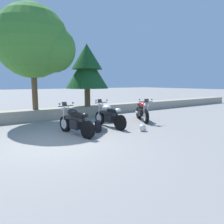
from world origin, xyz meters
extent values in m
plane|color=gray|center=(0.00, 0.00, 0.00)|extent=(120.00, 120.00, 0.00)
cube|color=#A89E89|center=(0.00, 4.80, 0.28)|extent=(36.00, 0.80, 0.55)
cylinder|color=black|center=(0.91, 1.46, 0.31)|extent=(0.25, 0.63, 0.62)
cylinder|color=black|center=(1.16, 0.04, 0.31)|extent=(0.29, 0.64, 0.62)
cylinder|color=silver|center=(0.91, 1.46, 0.31)|extent=(0.22, 0.41, 0.38)
cube|color=black|center=(1.04, 0.70, 0.41)|extent=(0.40, 0.53, 0.34)
cube|color=#2D2D30|center=(1.02, 0.80, 0.61)|extent=(0.33, 1.11, 0.12)
ellipsoid|color=black|center=(1.00, 0.94, 0.83)|extent=(0.43, 0.57, 0.26)
cube|color=black|center=(1.08, 0.47, 0.77)|extent=(0.35, 0.60, 0.12)
ellipsoid|color=black|center=(1.13, 0.18, 0.81)|extent=(0.27, 0.31, 0.16)
cylinder|color=#2D2D30|center=(0.92, 1.38, 1.03)|extent=(0.66, 0.15, 0.04)
sphere|color=silver|center=(0.83, 1.50, 0.89)|extent=(0.13, 0.13, 0.13)
sphere|color=silver|center=(0.97, 1.53, 0.89)|extent=(0.13, 0.13, 0.13)
cube|color=#26282D|center=(0.90, 1.48, 1.09)|extent=(0.21, 0.13, 0.18)
cylinder|color=silver|center=(1.27, 0.30, 0.36)|extent=(0.17, 0.39, 0.11)
cylinder|color=silver|center=(0.83, 1.40, 0.67)|extent=(0.07, 0.17, 0.73)
cylinder|color=silver|center=(1.00, 1.43, 0.67)|extent=(0.07, 0.17, 0.73)
sphere|color=#2D2D30|center=(0.63, 1.29, 1.13)|extent=(0.07, 0.07, 0.07)
sphere|color=#2D2D30|center=(1.22, 1.39, 1.13)|extent=(0.07, 0.07, 0.07)
cylinder|color=black|center=(2.77, 1.89, 0.31)|extent=(0.18, 0.63, 0.62)
cylinder|color=black|center=(2.86, 0.45, 0.31)|extent=(0.22, 0.63, 0.62)
cylinder|color=silver|center=(2.77, 1.89, 0.31)|extent=(0.18, 0.39, 0.38)
cube|color=black|center=(2.82, 1.12, 0.41)|extent=(0.35, 0.50, 0.34)
cube|color=#2D2D30|center=(2.81, 1.22, 0.61)|extent=(0.21, 1.11, 0.12)
ellipsoid|color=white|center=(2.81, 1.37, 0.83)|extent=(0.37, 0.54, 0.26)
cube|color=black|center=(2.83, 0.89, 0.77)|extent=(0.29, 0.57, 0.12)
ellipsoid|color=white|center=(2.85, 0.59, 0.81)|extent=(0.24, 0.29, 0.16)
cylinder|color=#2D2D30|center=(2.78, 1.81, 1.03)|extent=(0.66, 0.08, 0.04)
sphere|color=silver|center=(2.70, 1.94, 0.89)|extent=(0.13, 0.13, 0.13)
sphere|color=silver|center=(2.84, 1.95, 0.89)|extent=(0.13, 0.13, 0.13)
cube|color=#26282D|center=(2.77, 1.91, 1.09)|extent=(0.21, 0.11, 0.18)
cylinder|color=silver|center=(3.01, 0.70, 0.36)|extent=(0.13, 0.39, 0.11)
cylinder|color=silver|center=(2.69, 1.84, 0.67)|extent=(0.05, 0.17, 0.73)
cylinder|color=silver|center=(2.87, 1.85, 0.67)|extent=(0.05, 0.17, 0.73)
sphere|color=#2D2D30|center=(2.48, 1.75, 1.13)|extent=(0.07, 0.07, 0.07)
sphere|color=#2D2D30|center=(3.08, 1.79, 1.13)|extent=(0.07, 0.07, 0.07)
cylinder|color=black|center=(4.72, 0.90, 0.31)|extent=(0.42, 0.61, 0.62)
cylinder|color=black|center=(5.40, 2.17, 0.31)|extent=(0.45, 0.63, 0.62)
cylinder|color=silver|center=(4.72, 0.90, 0.31)|extent=(0.32, 0.41, 0.38)
cube|color=black|center=(5.08, 1.58, 0.41)|extent=(0.51, 0.57, 0.34)
cube|color=#2D2D30|center=(5.03, 1.49, 0.61)|extent=(0.64, 1.04, 0.12)
ellipsoid|color=red|center=(4.96, 1.36, 0.83)|extent=(0.55, 0.62, 0.26)
cube|color=black|center=(5.19, 1.78, 0.77)|extent=(0.49, 0.62, 0.12)
ellipsoid|color=red|center=(5.33, 2.05, 0.81)|extent=(0.33, 0.35, 0.16)
cylinder|color=#2D2D30|center=(4.76, 0.97, 1.03)|extent=(0.60, 0.34, 0.04)
sphere|color=silver|center=(4.75, 0.81, 0.89)|extent=(0.13, 0.13, 0.13)
sphere|color=silver|center=(4.63, 0.88, 0.89)|extent=(0.13, 0.13, 0.13)
cube|color=#26282D|center=(4.71, 0.88, 1.09)|extent=(0.22, 0.18, 0.18)
cylinder|color=silver|center=(5.14, 2.03, 0.36)|extent=(0.28, 0.39, 0.11)
cylinder|color=silver|center=(4.82, 0.89, 0.67)|extent=(0.12, 0.16, 0.73)
cylinder|color=silver|center=(4.66, 0.98, 0.67)|extent=(0.12, 0.16, 0.73)
sphere|color=#2D2D30|center=(5.04, 0.86, 1.13)|extent=(0.07, 0.07, 0.07)
sphere|color=#2D2D30|center=(4.51, 1.15, 1.13)|extent=(0.07, 0.07, 0.07)
cube|color=black|center=(1.92, 0.64, 0.22)|extent=(0.31, 0.35, 0.44)
cube|color=black|center=(2.02, 0.58, 0.18)|extent=(0.17, 0.23, 0.24)
ellipsoid|color=black|center=(1.92, 0.64, 0.43)|extent=(0.30, 0.33, 0.08)
cube|color=black|center=(1.88, 0.77, 0.24)|extent=(0.05, 0.06, 0.37)
cube|color=black|center=(1.79, 0.63, 0.24)|extent=(0.05, 0.06, 0.37)
sphere|color=silver|center=(3.50, -0.19, 0.14)|extent=(0.28, 0.28, 0.28)
ellipsoid|color=black|center=(3.50, -0.27, 0.15)|extent=(0.23, 0.06, 0.12)
cube|color=silver|center=(3.50, -0.27, 0.07)|extent=(0.20, 0.08, 0.08)
cylinder|color=brown|center=(0.61, 4.78, 1.57)|extent=(0.28, 0.28, 2.05)
sphere|color=#428433|center=(0.61, 4.78, 3.95)|extent=(3.60, 3.60, 3.60)
sphere|color=#428433|center=(1.42, 4.24, 3.59)|extent=(2.34, 2.34, 2.34)
cylinder|color=brown|center=(3.52, 4.57, 1.25)|extent=(0.33, 0.33, 1.40)
cone|color=#194C23|center=(3.52, 4.57, 2.59)|extent=(2.46, 2.46, 1.99)
cone|color=#194C23|center=(3.52, 4.57, 3.40)|extent=(1.77, 1.77, 1.43)
camera|label=1|loc=(-2.10, -6.31, 1.92)|focal=33.44mm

